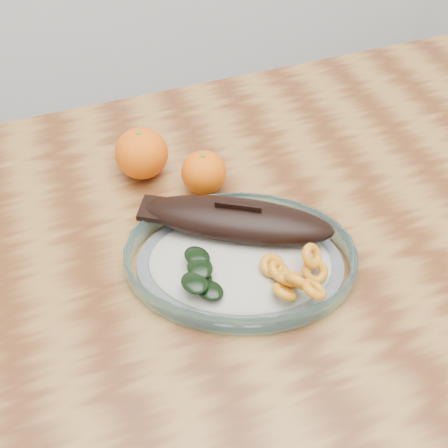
% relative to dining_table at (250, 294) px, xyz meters
% --- Properties ---
extents(dining_table, '(1.20, 0.80, 0.75)m').
position_rel_dining_table_xyz_m(dining_table, '(0.00, 0.00, 0.00)').
color(dining_table, '#5A2F15').
rests_on(dining_table, ground).
extents(plated_meal, '(0.68, 0.68, 0.08)m').
position_rel_dining_table_xyz_m(plated_meal, '(-0.02, -0.02, 0.12)').
color(plated_meal, white).
rests_on(plated_meal, dining_table).
extents(orange_left, '(0.08, 0.08, 0.08)m').
position_rel_dining_table_xyz_m(orange_left, '(-0.10, 0.20, 0.14)').
color(orange_left, '#FF4205').
rests_on(orange_left, dining_table).
extents(orange_right, '(0.06, 0.06, 0.06)m').
position_rel_dining_table_xyz_m(orange_right, '(-0.02, 0.13, 0.13)').
color(orange_right, '#FF4205').
rests_on(orange_right, dining_table).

